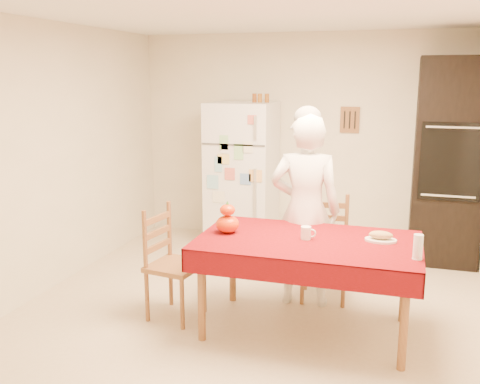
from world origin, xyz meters
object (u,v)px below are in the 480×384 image
at_px(bread_plate, 381,240).
at_px(coffee_mug, 306,233).
at_px(seated_woman, 305,211).
at_px(chair_far, 325,243).
at_px(dining_table, 308,248).
at_px(pumpkin_lower, 228,224).
at_px(wine_glass, 418,247).
at_px(oven_cabinet, 448,162).
at_px(refrigerator, 242,175).
at_px(chair_left, 169,258).

bearing_deg(bread_plate, coffee_mug, -168.67).
distance_m(seated_woman, coffee_mug, 0.55).
height_order(chair_far, bread_plate, chair_far).
xyz_separation_m(dining_table, coffee_mug, (-0.02, 0.01, 0.12)).
distance_m(dining_table, bread_plate, 0.56).
bearing_deg(pumpkin_lower, wine_glass, -8.72).
height_order(oven_cabinet, wine_glass, oven_cabinet).
relative_size(oven_cabinet, wine_glass, 12.50).
relative_size(oven_cabinet, chair_far, 2.32).
relative_size(wine_glass, bread_plate, 0.73).
bearing_deg(wine_glass, pumpkin_lower, 171.28).
relative_size(coffee_mug, pumpkin_lower, 0.53).
bearing_deg(refrigerator, wine_glass, -49.31).
bearing_deg(dining_table, seated_woman, 102.69).
xyz_separation_m(oven_cabinet, coffee_mug, (-1.15, -2.08, -0.29)).
xyz_separation_m(refrigerator, oven_cabinet, (2.28, 0.05, 0.25)).
bearing_deg(refrigerator, oven_cabinet, 1.18).
xyz_separation_m(chair_far, chair_left, (-1.19, -0.80, 0.00)).
xyz_separation_m(chair_left, pumpkin_lower, (0.50, 0.05, 0.33)).
distance_m(dining_table, wine_glass, 0.85).
distance_m(refrigerator, chair_far, 1.79).
height_order(dining_table, chair_left, chair_left).
height_order(oven_cabinet, coffee_mug, oven_cabinet).
distance_m(refrigerator, wine_glass, 2.99).
height_order(pumpkin_lower, bread_plate, pumpkin_lower).
xyz_separation_m(chair_far, coffee_mug, (-0.05, -0.74, 0.30)).
relative_size(seated_woman, wine_glass, 9.65).
relative_size(pumpkin_lower, bread_plate, 0.79).
relative_size(chair_far, bread_plate, 3.96).
distance_m(oven_cabinet, wine_glass, 2.35).
bearing_deg(dining_table, chair_far, 87.24).
height_order(chair_far, wine_glass, chair_far).
height_order(oven_cabinet, seated_woman, oven_cabinet).
bearing_deg(coffee_mug, chair_left, -176.78).
bearing_deg(chair_left, coffee_mug, -78.22).
bearing_deg(pumpkin_lower, chair_far, 47.15).
height_order(refrigerator, bread_plate, refrigerator).
distance_m(chair_left, seated_woman, 1.24).
bearing_deg(dining_table, refrigerator, 119.41).
bearing_deg(oven_cabinet, refrigerator, -178.82).
distance_m(refrigerator, seated_woman, 1.82).
distance_m(coffee_mug, pumpkin_lower, 0.64).
height_order(oven_cabinet, dining_table, oven_cabinet).
xyz_separation_m(oven_cabinet, bread_plate, (-0.59, -1.97, -0.33)).
bearing_deg(coffee_mug, wine_glass, -15.89).
xyz_separation_m(refrigerator, wine_glass, (1.95, -2.27, -0.00)).
bearing_deg(refrigerator, chair_left, -90.22).
relative_size(seated_woman, bread_plate, 7.08).
relative_size(dining_table, chair_left, 1.79).
bearing_deg(chair_left, wine_glass, -86.38).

